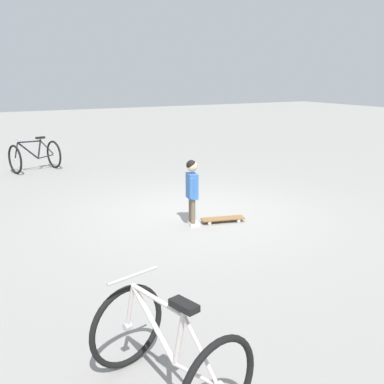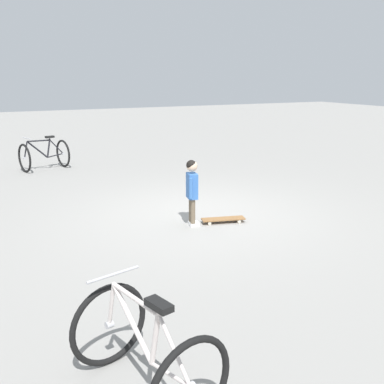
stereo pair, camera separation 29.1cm
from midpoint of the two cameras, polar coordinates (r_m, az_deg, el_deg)
The scene contains 5 objects.
ground_plane at distance 7.94m, azimuth -0.48°, elevation -2.68°, with size 50.00×50.00×0.00m, color gray.
child_person at distance 7.15m, azimuth -1.16°, elevation 0.82°, with size 0.33×0.28×1.06m.
skateboard at distance 7.46m, azimuth 2.75°, elevation -3.36°, with size 0.36×0.73×0.07m.
bicycle_mid at distance 3.56m, azimuth -5.52°, elevation -19.07°, with size 1.21×0.96×0.85m.
bicycle_far at distance 12.06m, azimuth -19.67°, elevation 4.27°, with size 0.97×1.22×0.85m.
Camera 1 is at (-6.62, 3.72, 2.34)m, focal length 42.74 mm.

